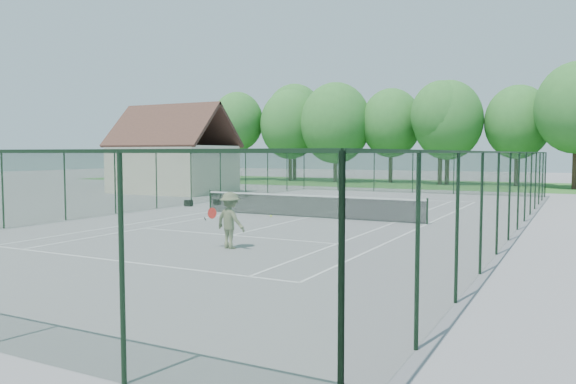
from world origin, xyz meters
name	(u,v)px	position (x,y,z in m)	size (l,w,h in m)	color
ground	(308,217)	(0.00, 0.00, 0.00)	(140.00, 140.00, 0.00)	gray
grass_far	(447,185)	(0.00, 30.00, 0.01)	(80.00, 16.00, 0.01)	#34732A
court_lines	(308,217)	(0.00, 0.00, 0.00)	(11.05, 23.85, 0.01)	white
tennis_net	(308,205)	(0.00, 0.00, 0.58)	(11.08, 0.08, 1.10)	black
fence_enclosure	(308,184)	(0.00, 0.00, 1.56)	(18.05, 36.05, 3.02)	#1E3E25
utility_building	(173,151)	(-16.00, 10.00, 3.12)	(8.60, 6.27, 6.63)	#F4EDCB
tree_line_far	(448,120)	(0.00, 30.00, 5.99)	(39.40, 6.40, 9.70)	#412A1F
sports_bag_a	(189,203)	(-8.24, 1.76, 0.18)	(0.44, 0.26, 0.35)	black
sports_bag_b	(217,202)	(-7.33, 3.22, 0.16)	(0.40, 0.24, 0.31)	black
tennis_player	(230,220)	(1.51, -8.74, 0.88)	(2.14, 0.92, 1.76)	#64694A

